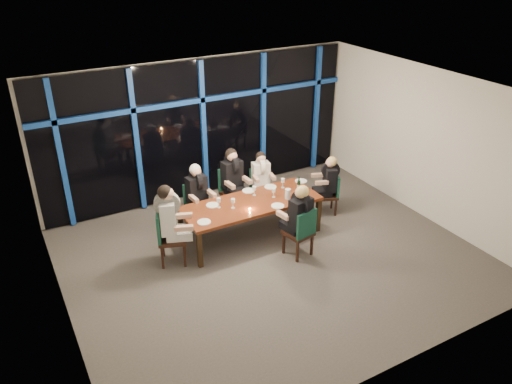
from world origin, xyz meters
The scene contains 29 objects.
room centered at (0.00, 0.00, 2.02)m, with size 7.04×7.00×3.02m.
window_wall centered at (0.01, 2.93, 1.55)m, with size 6.86×0.43×2.94m.
dining_table centered at (0.00, 0.80, 0.68)m, with size 2.60×1.00×0.75m.
chair_far_left centered at (-0.74, 1.66, 0.51)m, with size 0.47×0.47×0.92m.
chair_far_mid centered at (0.12, 1.86, 0.54)m, with size 0.49×0.49×0.97m.
chair_far_right centered at (0.75, 1.78, 0.48)m, with size 0.47×0.47×0.86m.
chair_end_left centered at (-1.67, 0.77, 0.57)m, with size 0.61×0.61×1.02m.
chair_end_right centered at (1.89, 0.84, 0.48)m, with size 0.52×0.52×0.86m.
chair_near_mid centered at (0.47, -0.21, 0.53)m, with size 0.52×0.52×0.96m.
diner_far_left centered at (-0.73, 1.59, 0.88)m, with size 0.48×0.59×0.90m.
diner_far_mid centered at (0.12, 1.78, 0.93)m, with size 0.51×0.63×0.95m.
diner_far_right centered at (0.74, 1.71, 0.82)m, with size 0.47×0.57×0.84m.
diner_end_left centered at (-1.59, 0.74, 0.98)m, with size 0.70×0.62×1.00m.
diner_end_right centered at (1.83, 0.87, 0.82)m, with size 0.59×0.53×0.83m.
diner_near_mid centered at (0.46, -0.13, 0.91)m, with size 0.52×0.63×0.93m.
plate_far_left centered at (-0.68, 1.02, 0.76)m, with size 0.24×0.24×0.01m, color white.
plate_far_mid centered at (0.18, 1.22, 0.76)m, with size 0.24×0.24×0.01m, color white.
plate_far_right centered at (0.63, 1.16, 0.76)m, with size 0.24×0.24×0.01m, color white.
plate_end_left centered at (-1.06, 0.54, 0.76)m, with size 0.24×0.24×0.01m, color white.
plate_end_right centered at (1.28, 1.08, 0.76)m, with size 0.24×0.24×0.01m, color white.
plate_near_mid centered at (0.35, 0.42, 0.76)m, with size 0.24×0.24×0.01m, color white.
wine_bottle centered at (1.03, 0.75, 0.86)m, with size 0.07×0.07×0.30m.
water_pitcher centered at (0.68, 0.59, 0.85)m, with size 0.12×0.11×0.19m.
tea_light centered at (-0.15, 0.56, 0.76)m, with size 0.04×0.04×0.03m, color #FEA14C.
wine_glass_a centered at (-0.39, 0.76, 0.89)m, with size 0.07×0.07×0.19m.
wine_glass_b centered at (0.19, 1.01, 0.89)m, with size 0.07×0.07×0.19m.
wine_glass_c centered at (0.47, 0.76, 0.88)m, with size 0.07×0.07×0.18m.
wine_glass_d centered at (-0.61, 0.90, 0.89)m, with size 0.07×0.07×0.19m.
wine_glass_e centered at (0.84, 1.02, 0.89)m, with size 0.08×0.08×0.20m.
Camera 1 is at (-3.87, -6.38, 5.13)m, focal length 35.00 mm.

